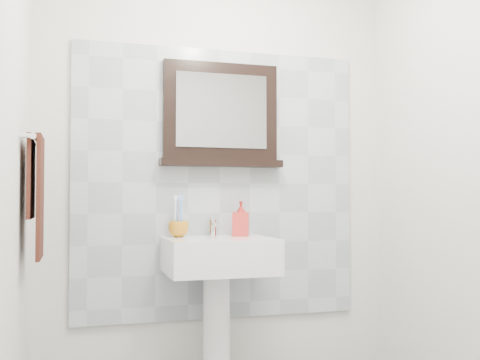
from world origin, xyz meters
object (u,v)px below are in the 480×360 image
at_px(framed_mirror, 221,117).
at_px(hand_towel, 36,187).
at_px(pedestal_sink, 219,273).
at_px(toothbrush_cup, 178,229).
at_px(soap_dispenser, 241,218).

relative_size(framed_mirror, hand_towel, 1.25).
xyz_separation_m(pedestal_sink, toothbrush_cup, (-0.19, 0.11, 0.23)).
xyz_separation_m(framed_mirror, hand_towel, (-0.94, -0.35, -0.40)).
relative_size(toothbrush_cup, framed_mirror, 0.16).
bearing_deg(hand_towel, toothbrush_cup, 21.36).
height_order(soap_dispenser, framed_mirror, framed_mirror).
relative_size(pedestal_sink, soap_dispenser, 5.02).
distance_m(pedestal_sink, framed_mirror, 0.86).
distance_m(soap_dispenser, framed_mirror, 0.57).
relative_size(pedestal_sink, framed_mirror, 1.40).
distance_m(pedestal_sink, toothbrush_cup, 0.32).
xyz_separation_m(pedestal_sink, hand_towel, (-0.88, -0.16, 0.44)).
xyz_separation_m(toothbrush_cup, soap_dispenser, (0.34, -0.01, 0.05)).
bearing_deg(toothbrush_cup, hand_towel, -158.64).
relative_size(toothbrush_cup, soap_dispenser, 0.56).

